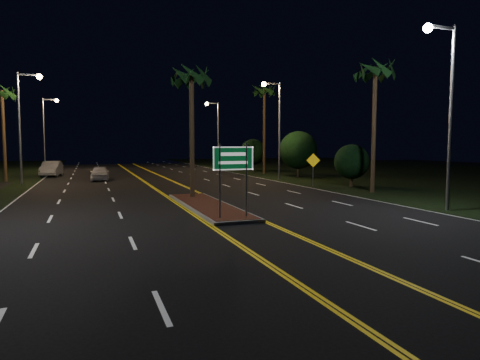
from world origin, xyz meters
name	(u,v)px	position (x,y,z in m)	size (l,w,h in m)	color
ground	(257,234)	(0.00, 0.00, 0.00)	(120.00, 120.00, 0.00)	black
grass_right	(418,173)	(30.00, 25.00, 0.00)	(40.00, 110.00, 0.01)	black
median_island	(208,206)	(0.00, 7.00, 0.08)	(2.25, 10.25, 0.17)	gray
highway_sign	(233,165)	(0.00, 2.80, 2.40)	(1.80, 0.08, 3.20)	gray
streetlight_left_mid	(24,115)	(-10.61, 24.00, 5.66)	(1.91, 0.44, 9.00)	gray
streetlight_left_far	(47,125)	(-10.61, 44.00, 5.66)	(1.91, 0.44, 9.00)	gray
streetlight_right_near	(445,96)	(10.61, 2.00, 5.66)	(1.91, 0.44, 9.00)	gray
streetlight_right_mid	(276,119)	(10.61, 22.00, 5.66)	(1.91, 0.44, 9.00)	gray
streetlight_right_far	(215,127)	(10.61, 42.00, 5.66)	(1.91, 0.44, 9.00)	gray
palm_median	(191,76)	(0.00, 10.50, 7.28)	(2.40, 2.40, 8.30)	#382819
palm_left_far	(2,93)	(-12.80, 28.00, 7.75)	(2.40, 2.40, 8.80)	#382819
palm_right_near	(375,71)	(12.50, 10.00, 8.21)	(2.40, 2.40, 9.30)	#382819
palm_right_far	(264,92)	(12.80, 30.00, 9.14)	(2.40, 2.40, 10.30)	#382819
shrub_near	(352,162)	(13.50, 14.00, 1.95)	(2.70, 2.70, 3.30)	#382819
shrub_mid	(298,150)	(14.00, 24.00, 2.73)	(3.78, 3.78, 4.62)	#382819
shrub_far	(253,152)	(13.80, 36.00, 2.34)	(3.24, 3.24, 3.96)	#382819
car_near	(100,172)	(-4.90, 26.58, 0.78)	(2.00, 4.66, 1.55)	silver
car_far	(51,168)	(-9.50, 33.77, 0.90)	(2.31, 5.38, 1.79)	silver
warning_sign	(313,165)	(10.80, 15.21, 1.69)	(1.07, 0.26, 2.59)	gray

